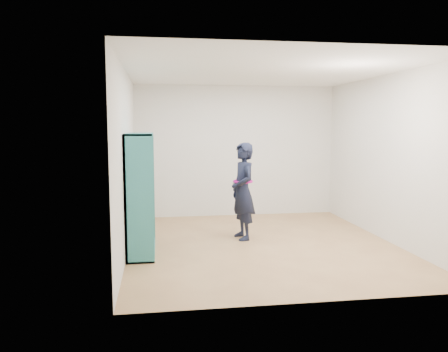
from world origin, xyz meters
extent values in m
plane|color=#9A6F46|center=(0.00, 0.00, 0.00)|extent=(4.50, 4.50, 0.00)
plane|color=white|center=(0.00, 0.00, 2.60)|extent=(4.50, 4.50, 0.00)
cube|color=silver|center=(-2.00, 0.00, 1.30)|extent=(0.02, 4.50, 2.60)
cube|color=silver|center=(2.00, 0.00, 1.30)|extent=(0.02, 4.50, 2.60)
cube|color=silver|center=(0.00, 2.25, 1.30)|extent=(4.00, 0.02, 2.60)
cube|color=silver|center=(0.00, -2.25, 1.30)|extent=(4.00, 0.02, 2.60)
cube|color=teal|center=(-1.80, -0.69, 0.85)|extent=(0.37, 0.03, 1.70)
cube|color=teal|center=(-1.80, 0.56, 0.85)|extent=(0.37, 0.03, 1.70)
cube|color=teal|center=(-1.80, -0.07, 0.01)|extent=(0.37, 1.28, 0.03)
cube|color=teal|center=(-1.80, -0.07, 1.69)|extent=(0.37, 1.28, 0.03)
cube|color=teal|center=(-1.98, -0.07, 0.85)|extent=(0.03, 1.28, 1.70)
cube|color=teal|center=(-1.80, -0.27, 0.85)|extent=(0.35, 0.03, 1.65)
cube|color=teal|center=(-1.80, 0.14, 0.85)|extent=(0.35, 0.03, 1.65)
cube|color=teal|center=(-1.80, -0.07, 0.44)|extent=(0.35, 1.22, 0.03)
cube|color=teal|center=(-1.80, -0.07, 0.85)|extent=(0.35, 1.22, 0.03)
cube|color=teal|center=(-1.80, -0.07, 1.26)|extent=(0.35, 1.22, 0.03)
cube|color=beige|center=(-1.78, -0.48, 0.07)|extent=(0.23, 0.15, 0.06)
cube|color=black|center=(-1.77, -0.54, 0.58)|extent=(0.19, 0.17, 0.26)
cube|color=maroon|center=(-1.77, -0.54, 1.01)|extent=(0.19, 0.17, 0.29)
cube|color=silver|center=(-1.78, -0.48, 1.32)|extent=(0.23, 0.15, 0.09)
cube|color=navy|center=(-1.77, -0.13, 0.17)|extent=(0.19, 0.17, 0.26)
cube|color=brown|center=(-1.77, -0.13, 0.57)|extent=(0.19, 0.17, 0.23)
cube|color=#BFB28C|center=(-1.78, -0.08, 0.91)|extent=(0.23, 0.15, 0.09)
cube|color=#26594C|center=(-1.77, -0.13, 1.43)|extent=(0.19, 0.17, 0.32)
cube|color=beige|center=(-1.77, 0.28, 0.15)|extent=(0.19, 0.17, 0.23)
cube|color=black|center=(-1.78, 0.33, 0.50)|extent=(0.23, 0.15, 0.09)
cube|color=maroon|center=(-1.77, 0.28, 0.99)|extent=(0.19, 0.17, 0.24)
cube|color=silver|center=(-1.77, 0.28, 1.41)|extent=(0.19, 0.17, 0.26)
imported|color=black|center=(-0.23, 0.38, 0.77)|extent=(0.47, 0.62, 1.54)
torus|color=#AC0D82|center=(-0.23, 0.38, 0.93)|extent=(0.37, 0.37, 0.04)
cube|color=silver|center=(-0.37, 0.42, 0.87)|extent=(0.03, 0.11, 0.13)
cube|color=black|center=(-0.37, 0.42, 0.87)|extent=(0.03, 0.10, 0.13)
camera|label=1|loc=(-1.55, -6.37, 1.80)|focal=35.00mm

